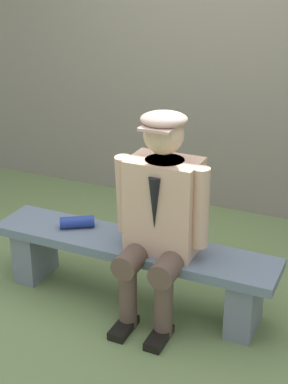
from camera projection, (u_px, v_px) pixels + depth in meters
ground_plane at (132, 299)px, 3.69m from camera, size 30.00×30.00×0.00m
bench at (132, 260)px, 3.57m from camera, size 1.85×0.37×0.42m
seated_man at (160, 211)px, 3.29m from camera, size 0.58×0.58×1.28m
rolled_magazine at (77, 222)px, 3.68m from camera, size 0.23×0.18×0.08m
stadium_wall at (222, 73)px, 4.69m from camera, size 12.00×0.24×2.32m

